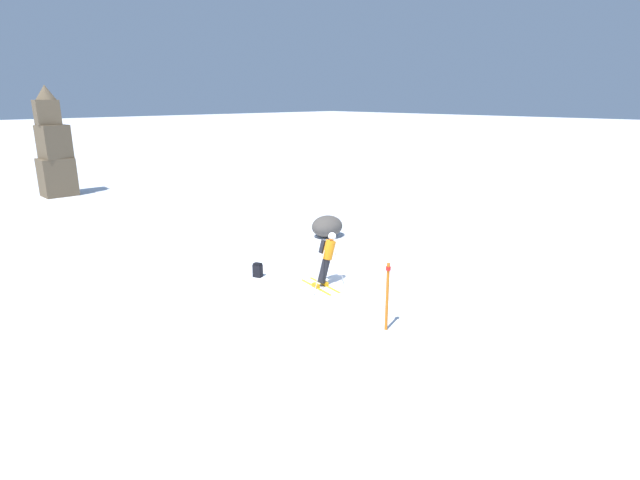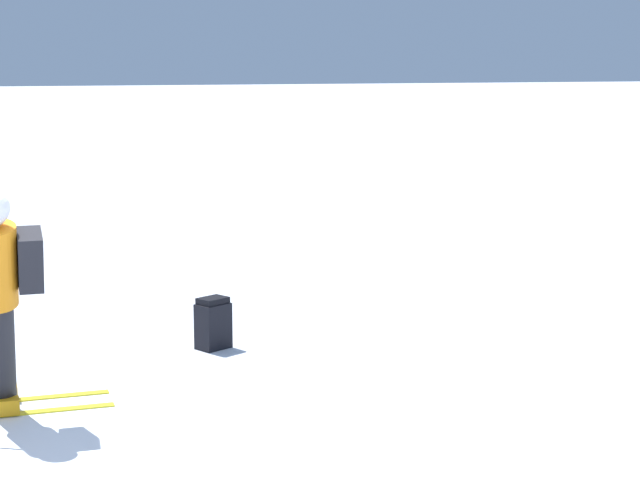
{
  "view_description": "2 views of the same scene",
  "coord_description": "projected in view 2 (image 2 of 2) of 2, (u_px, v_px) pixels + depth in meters",
  "views": [
    {
      "loc": [
        -11.65,
        -11.27,
        6.11
      ],
      "look_at": [
        0.31,
        1.21,
        1.13
      ],
      "focal_mm": 28.0,
      "sensor_mm": 36.0,
      "label": 1
    },
    {
      "loc": [
        7.55,
        -1.48,
        2.67
      ],
      "look_at": [
        -0.38,
        2.61,
        1.23
      ],
      "focal_mm": 60.0,
      "sensor_mm": 36.0,
      "label": 2
    }
  ],
  "objects": [
    {
      "name": "ground_plane",
      "position": [
        23.0,
        442.0,
        7.72
      ],
      "size": [
        300.0,
        300.0,
        0.0
      ],
      "primitive_type": "plane",
      "color": "white"
    },
    {
      "name": "spare_backpack",
      "position": [
        213.0,
        324.0,
        10.24
      ],
      "size": [
        0.31,
        0.36,
        0.5
      ],
      "rotation": [
        0.0,
        0.0,
        5.06
      ],
      "color": "black",
      "rests_on": "ground"
    }
  ]
}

